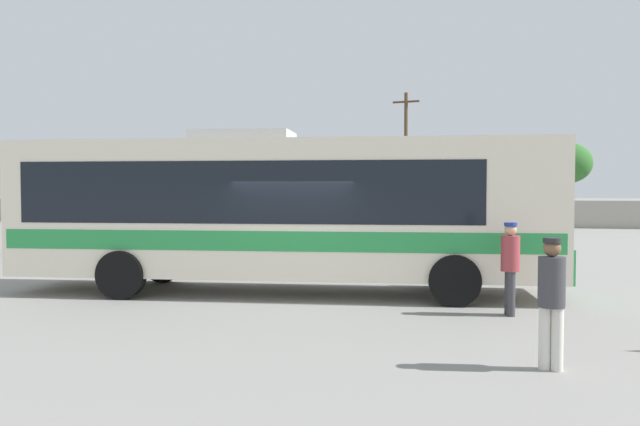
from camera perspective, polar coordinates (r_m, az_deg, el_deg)
ground_plane at (r=23.30m, az=4.04°, el=-3.58°), size 300.00×300.00×0.00m
perimeter_wall at (r=39.99m, az=7.37°, el=0.01°), size 80.00×0.30×1.66m
coach_bus_cream_green at (r=14.06m, az=-3.96°, el=0.57°), size 12.16×3.61×3.64m
attendant_by_bus_door at (r=12.05m, az=17.03°, el=-4.37°), size 0.40×0.40×1.73m
passenger_waiting_on_apron at (r=8.61m, az=20.44°, el=-7.05°), size 0.42×0.42×1.72m
parked_car_leftmost_grey at (r=40.20m, az=-14.29°, el=-0.06°), size 4.67×2.21×1.53m
parked_car_second_dark_blue at (r=37.48m, az=-7.39°, el=-0.24°), size 4.28×2.13×1.43m
utility_pole_near at (r=42.06m, az=7.87°, el=5.20°), size 1.79×0.45×8.76m
roadside_tree_left at (r=46.82m, az=-7.22°, el=4.67°), size 4.56×4.56×6.32m
roadside_tree_midleft at (r=43.54m, az=5.46°, el=4.76°), size 3.48×3.48×5.80m
roadside_tree_midright at (r=46.17m, az=21.74°, el=4.23°), size 3.26×3.26×5.52m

